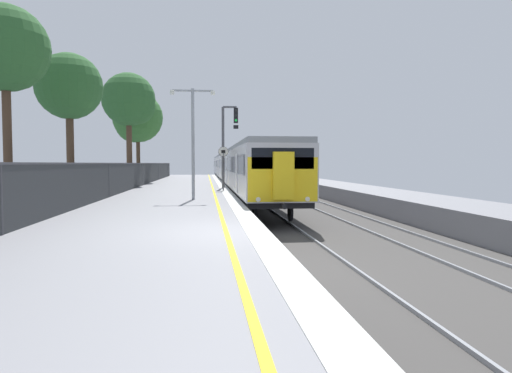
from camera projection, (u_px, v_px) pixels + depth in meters
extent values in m
cube|color=gray|center=(135.00, 254.00, 10.77)|extent=(6.40, 110.00, 1.00)
cube|color=silver|center=(257.00, 231.00, 11.07)|extent=(0.60, 110.00, 0.01)
cube|color=yellow|center=(226.00, 231.00, 10.99)|extent=(0.12, 110.00, 0.01)
cube|color=#423F3D|center=(481.00, 270.00, 11.76)|extent=(11.00, 110.00, 0.20)
cube|color=gray|center=(297.00, 269.00, 11.23)|extent=(0.07, 110.00, 0.08)
cube|color=gray|center=(353.00, 268.00, 11.38)|extent=(0.07, 110.00, 0.08)
cube|color=gray|center=(451.00, 265.00, 11.67)|extent=(0.07, 110.00, 0.08)
cube|color=gray|center=(504.00, 264.00, 11.83)|extent=(0.07, 110.00, 0.08)
cube|color=#B7B7BC|center=(254.00, 169.00, 27.67)|extent=(2.80, 20.73, 2.30)
cube|color=black|center=(254.00, 190.00, 27.74)|extent=(2.64, 20.13, 0.25)
cube|color=gray|center=(254.00, 148.00, 27.61)|extent=(2.68, 20.73, 0.24)
cube|color=black|center=(231.00, 164.00, 27.50)|extent=(0.02, 19.13, 0.84)
cube|color=silver|center=(236.00, 173.00, 22.38)|extent=(0.03, 1.10, 1.90)
cube|color=silver|center=(227.00, 170.00, 32.67)|extent=(0.03, 1.10, 1.90)
cylinder|color=black|center=(255.00, 212.00, 19.97)|extent=(0.12, 0.84, 0.84)
cylinder|color=black|center=(290.00, 212.00, 20.14)|extent=(0.12, 0.84, 0.84)
cylinder|color=black|center=(233.00, 191.00, 35.38)|extent=(0.12, 0.84, 0.84)
cylinder|color=black|center=(253.00, 191.00, 35.56)|extent=(0.12, 0.84, 0.84)
cube|color=#B7B7BC|center=(233.00, 167.00, 48.84)|extent=(2.80, 20.73, 2.30)
cube|color=black|center=(233.00, 179.00, 48.91)|extent=(2.64, 20.13, 0.25)
cube|color=gray|center=(233.00, 155.00, 48.78)|extent=(2.68, 20.73, 0.24)
cube|color=black|center=(220.00, 164.00, 48.67)|extent=(0.02, 19.13, 0.84)
cube|color=silver|center=(221.00, 168.00, 43.55)|extent=(0.03, 1.10, 1.90)
cube|color=silver|center=(218.00, 167.00, 53.84)|extent=(0.03, 1.10, 1.90)
cylinder|color=black|center=(229.00, 187.00, 41.14)|extent=(0.12, 0.84, 0.84)
cylinder|color=black|center=(247.00, 187.00, 41.31)|extent=(0.12, 0.84, 0.84)
cylinder|color=black|center=(223.00, 181.00, 56.56)|extent=(0.12, 0.84, 0.84)
cylinder|color=black|center=(235.00, 181.00, 56.73)|extent=(0.12, 0.84, 0.84)
cube|color=#B7B7BC|center=(224.00, 166.00, 70.02)|extent=(2.80, 20.73, 2.30)
cube|color=black|center=(224.00, 174.00, 70.08)|extent=(2.64, 20.13, 0.25)
cube|color=gray|center=(224.00, 157.00, 69.95)|extent=(2.68, 20.73, 0.24)
cube|color=black|center=(215.00, 164.00, 69.85)|extent=(0.02, 19.13, 0.84)
cube|color=silver|center=(216.00, 167.00, 64.72)|extent=(0.03, 1.10, 1.90)
cube|color=silver|center=(214.00, 166.00, 75.01)|extent=(0.03, 1.10, 1.90)
cylinder|color=black|center=(221.00, 179.00, 62.31)|extent=(0.12, 0.84, 0.84)
cylinder|color=black|center=(233.00, 179.00, 62.49)|extent=(0.12, 0.84, 0.84)
cylinder|color=black|center=(218.00, 176.00, 77.73)|extent=(0.12, 0.84, 0.84)
cylinder|color=black|center=(227.00, 176.00, 77.90)|extent=(0.12, 0.84, 0.84)
cube|color=yellow|center=(283.00, 179.00, 17.44)|extent=(2.70, 0.10, 1.70)
cube|color=black|center=(283.00, 158.00, 17.39)|extent=(2.40, 0.08, 0.80)
cube|color=yellow|center=(283.00, 176.00, 17.29)|extent=(0.80, 0.24, 1.80)
cylinder|color=white|center=(258.00, 199.00, 17.31)|extent=(0.18, 0.06, 0.18)
cylinder|color=white|center=(307.00, 199.00, 17.52)|extent=(0.18, 0.06, 0.18)
cylinder|color=black|center=(284.00, 206.00, 17.20)|extent=(0.20, 0.35, 0.20)
cube|color=black|center=(233.00, 152.00, 48.77)|extent=(0.60, 0.90, 0.20)
cylinder|color=#47474C|center=(223.00, 148.00, 30.23)|extent=(0.18, 0.18, 5.33)
cube|color=#47474C|center=(230.00, 107.00, 30.15)|extent=(0.90, 0.12, 0.12)
cube|color=black|center=(236.00, 116.00, 30.22)|extent=(0.28, 0.20, 1.00)
cylinder|color=black|center=(236.00, 110.00, 30.08)|extent=(0.16, 0.04, 0.16)
cylinder|color=black|center=(236.00, 115.00, 30.10)|extent=(0.16, 0.04, 0.16)
cylinder|color=#19D83F|center=(236.00, 120.00, 30.12)|extent=(0.16, 0.04, 0.16)
cube|color=black|center=(236.00, 127.00, 30.26)|extent=(0.32, 0.16, 0.24)
cylinder|color=#59595B|center=(223.00, 172.00, 27.43)|extent=(0.08, 0.08, 2.28)
cylinder|color=black|center=(223.00, 152.00, 27.37)|extent=(0.59, 0.02, 0.59)
cylinder|color=silver|center=(223.00, 152.00, 27.36)|extent=(0.56, 0.02, 0.56)
cube|color=black|center=(223.00, 152.00, 27.35)|extent=(0.24, 0.01, 0.18)
cylinder|color=#93999E|center=(193.00, 144.00, 20.58)|extent=(0.14, 0.14, 4.98)
cube|color=#93999E|center=(203.00, 91.00, 20.51)|extent=(0.90, 0.08, 0.08)
cylinder|color=silver|center=(213.00, 93.00, 20.56)|extent=(0.20, 0.20, 0.18)
cube|color=#93999E|center=(182.00, 91.00, 20.41)|extent=(0.90, 0.08, 0.08)
cylinder|color=silver|center=(172.00, 92.00, 20.36)|extent=(0.20, 0.20, 0.18)
cube|color=#282B2D|center=(1.00, 200.00, 10.38)|extent=(0.03, 99.00, 1.63)
cube|color=#38383D|center=(0.00, 163.00, 10.34)|extent=(0.06, 99.00, 0.06)
cylinder|color=#38383D|center=(1.00, 200.00, 10.38)|extent=(0.07, 0.07, 1.63)
cylinder|color=#38383D|center=(109.00, 180.00, 21.98)|extent=(0.07, 0.07, 1.63)
cylinder|color=#38383D|center=(142.00, 174.00, 33.58)|extent=(0.07, 0.07, 1.63)
cylinder|color=#38383D|center=(158.00, 172.00, 45.18)|extent=(0.07, 0.07, 1.63)
cylinder|color=#38383D|center=(168.00, 170.00, 56.79)|extent=(0.07, 0.07, 1.63)
cylinder|color=#473323|center=(8.00, 142.00, 15.65)|extent=(0.29, 0.29, 4.73)
sphere|color=#285628|center=(5.00, 48.00, 15.49)|extent=(2.92, 2.92, 2.92)
cylinder|color=#473323|center=(129.00, 150.00, 34.44)|extent=(0.42, 0.42, 5.32)
sphere|color=#285628|center=(129.00, 99.00, 34.25)|extent=(3.96, 3.96, 3.96)
sphere|color=#285628|center=(137.00, 106.00, 34.28)|extent=(2.74, 2.74, 2.74)
cylinder|color=#473323|center=(138.00, 157.00, 39.49)|extent=(0.33, 0.33, 4.40)
sphere|color=#33662D|center=(138.00, 117.00, 39.32)|extent=(4.28, 4.28, 4.28)
sphere|color=#33662D|center=(134.00, 124.00, 39.41)|extent=(3.22, 3.22, 3.22)
cylinder|color=#473323|center=(70.00, 152.00, 20.76)|extent=(0.33, 0.33, 4.29)
sphere|color=#285628|center=(69.00, 86.00, 20.61)|extent=(2.96, 2.96, 2.96)
sphere|color=#285628|center=(72.00, 96.00, 21.05)|extent=(1.84, 1.84, 1.84)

